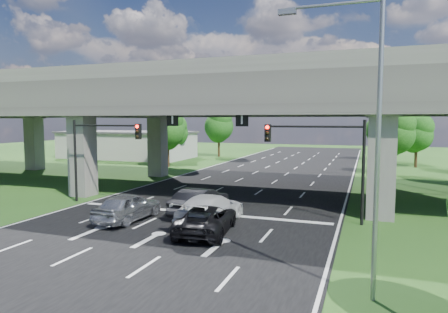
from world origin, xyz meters
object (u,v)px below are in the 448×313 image
Objects in this scene: car_white at (210,209)px; streetlight_beyond at (368,121)px; car_dark at (200,201)px; streetlight_far at (367,122)px; streetlight_near at (365,124)px; signal_left at (99,145)px; car_silver at (128,207)px; signal_right at (324,151)px; car_trailing at (206,219)px.

streetlight_beyond is at bearing -100.11° from car_white.
streetlight_far is at bearing -110.79° from car_dark.
streetlight_near is 1.00× the size of streetlight_beyond.
streetlight_beyond is (17.92, 36.06, 1.66)m from signal_left.
car_silver is at bearing 43.40° from car_dark.
signal_right reaches higher than car_silver.
car_dark is at bearing -104.73° from streetlight_beyond.
streetlight_near is at bearing 157.33° from car_silver.
signal_left is 0.60× the size of streetlight_far.
car_trailing is (10.16, -4.62, -3.41)m from signal_left.
streetlight_far is 1.00× the size of streetlight_beyond.
streetlight_near is at bearing 137.70° from car_trailing.
car_trailing is at bearing -139.91° from signal_right.
car_silver is at bearing -17.05° from car_trailing.
streetlight_beyond is 1.87× the size of car_trailing.
car_trailing is at bearing 108.04° from car_white.
car_white is at bearing -16.05° from signal_left.
signal_right is 7.41m from car_white.
car_dark is at bearing -69.81° from car_trailing.
streetlight_near is 2.04× the size of car_silver.
streetlight_beyond is at bearing 90.00° from streetlight_near.
car_white is (9.62, -2.77, -3.30)m from signal_left.
car_dark is at bearing -172.79° from signal_right.
car_dark reaches higher than car_trailing.
car_white reaches higher than car_trailing.
car_dark is 0.97× the size of car_trailing.
car_white is at bearing -155.32° from signal_right.
car_dark is (-7.45, -0.94, -3.31)m from signal_right.
streetlight_near reaches higher than signal_right.
streetlight_beyond is at bearing -100.67° from car_dark.
signal_left is 0.60× the size of streetlight_near.
signal_left is at bearing -35.62° from car_silver.
signal_right is at bearing -153.37° from car_white.
streetlight_far reaches higher than car_white.
signal_left is 40.30m from streetlight_beyond.
streetlight_far reaches higher than car_dark.
streetlight_near reaches higher than car_silver.
signal_right is at bearing -168.73° from car_dark.
streetlight_near is (17.92, -9.94, 1.66)m from signal_left.
car_dark is 4.17m from car_trailing.
car_silver is at bearing -160.97° from signal_right.
signal_right reaches higher than car_trailing.
streetlight_beyond is (0.00, 46.00, 0.00)m from streetlight_near.
signal_right is 36.17m from streetlight_beyond.
signal_left is 8.89m from car_dark.
signal_left reaches higher than car_silver.
streetlight_beyond reaches higher than car_silver.
streetlight_near reaches higher than car_dark.
streetlight_far reaches higher than signal_left.
streetlight_beyond is at bearing 90.00° from streetlight_far.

